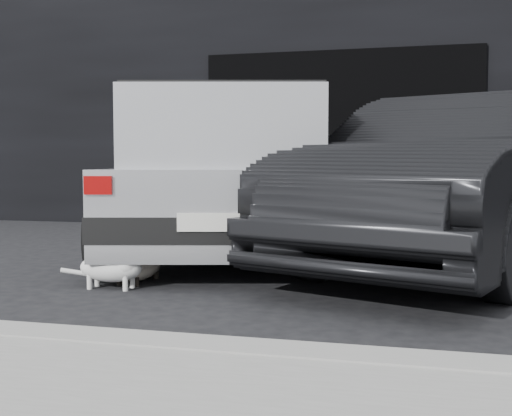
% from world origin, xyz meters
% --- Properties ---
extents(ground, '(80.00, 80.00, 0.00)m').
position_xyz_m(ground, '(0.00, 0.00, 0.00)').
color(ground, black).
rests_on(ground, ground).
extents(building_facade, '(34.00, 4.00, 5.00)m').
position_xyz_m(building_facade, '(1.00, 6.00, 2.50)').
color(building_facade, black).
rests_on(building_facade, ground).
extents(garage_opening, '(4.00, 0.10, 2.60)m').
position_xyz_m(garage_opening, '(1.00, 3.99, 1.30)').
color(garage_opening, black).
rests_on(garage_opening, ground).
extents(curb, '(18.00, 0.25, 0.12)m').
position_xyz_m(curb, '(1.00, -2.60, 0.06)').
color(curb, gray).
rests_on(curb, ground).
extents(silver_hatchback, '(3.06, 4.84, 1.66)m').
position_xyz_m(silver_hatchback, '(0.17, 1.15, 0.90)').
color(silver_hatchback, silver).
rests_on(silver_hatchback, ground).
extents(second_car, '(3.30, 5.19, 1.62)m').
position_xyz_m(second_car, '(2.49, 0.81, 0.81)').
color(second_car, black).
rests_on(second_car, ground).
extents(cat_siamese, '(0.32, 0.86, 0.30)m').
position_xyz_m(cat_siamese, '(-0.07, -0.72, 0.13)').
color(cat_siamese, beige).
rests_on(cat_siamese, ground).
extents(cat_white, '(0.75, 0.26, 0.35)m').
position_xyz_m(cat_white, '(-0.12, -0.97, 0.17)').
color(cat_white, silver).
rests_on(cat_white, ground).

